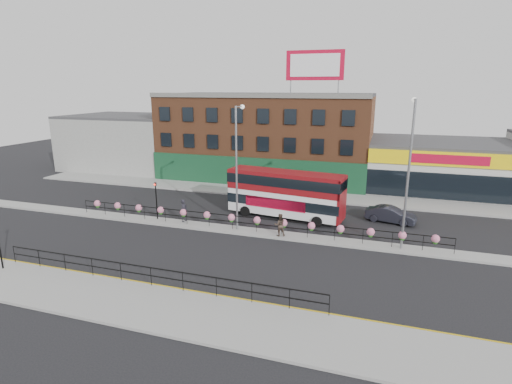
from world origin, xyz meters
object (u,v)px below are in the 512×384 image
(pedestrian_a, at_px, (184,210))
(lamp_column_west, at_px, (237,158))
(double_decker_bus, at_px, (286,190))
(car, at_px, (391,215))
(lamp_column_east, at_px, (409,162))
(pedestrian_b, at_px, (280,225))

(pedestrian_a, xyz_separation_m, lamp_column_west, (4.86, -0.14, 4.73))
(double_decker_bus, xyz_separation_m, car, (8.71, 1.51, -1.84))
(car, distance_m, lamp_column_east, 8.03)
(lamp_column_west, relative_size, lamp_column_east, 0.94)
(car, relative_size, pedestrian_b, 2.47)
(car, bearing_deg, lamp_column_east, -161.08)
(pedestrian_b, height_order, lamp_column_east, lamp_column_east)
(car, distance_m, lamp_column_west, 13.83)
(double_decker_bus, xyz_separation_m, pedestrian_b, (0.74, -4.76, -1.49))
(double_decker_bus, distance_m, lamp_column_east, 10.98)
(lamp_column_west, bearing_deg, pedestrian_b, -10.25)
(lamp_column_west, height_order, lamp_column_east, lamp_column_east)
(pedestrian_b, bearing_deg, pedestrian_a, -27.55)
(pedestrian_a, bearing_deg, double_decker_bus, -57.85)
(pedestrian_b, distance_m, lamp_column_west, 6.03)
(pedestrian_b, relative_size, lamp_column_west, 0.18)
(double_decker_bus, relative_size, lamp_column_west, 1.08)
(pedestrian_a, height_order, lamp_column_west, lamp_column_west)
(double_decker_bus, bearing_deg, pedestrian_b, -81.15)
(pedestrian_a, bearing_deg, car, -66.73)
(lamp_column_west, distance_m, lamp_column_east, 12.25)
(pedestrian_a, bearing_deg, lamp_column_east, -86.17)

